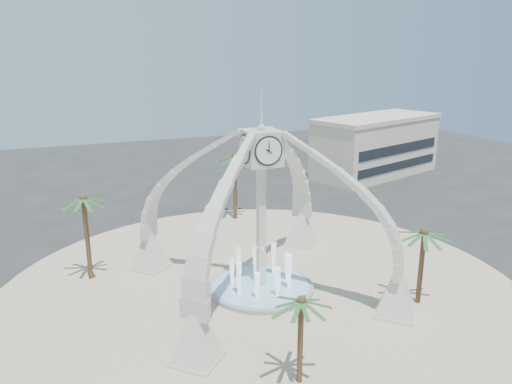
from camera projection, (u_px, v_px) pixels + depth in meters
name	position (u px, v px, depth m)	size (l,w,h in m)	color
ground	(261.00, 290.00, 38.18)	(140.00, 140.00, 0.00)	#282828
plaza	(261.00, 289.00, 38.18)	(40.00, 40.00, 0.06)	tan
clock_tower	(261.00, 209.00, 36.42)	(17.94, 17.94, 16.30)	#B8B2A4
fountain	(261.00, 286.00, 38.11)	(8.00, 8.00, 3.62)	#959497
building_ne	(376.00, 146.00, 72.87)	(21.87, 14.17, 8.60)	beige
palm_east	(424.00, 233.00, 34.73)	(3.88, 3.88, 6.18)	brown
palm_west	(83.00, 200.00, 38.24)	(4.04, 4.04, 7.49)	brown
palm_north	(235.00, 157.00, 52.47)	(4.34, 4.34, 7.77)	brown
palm_south	(301.00, 302.00, 26.19)	(4.16, 4.16, 5.62)	brown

